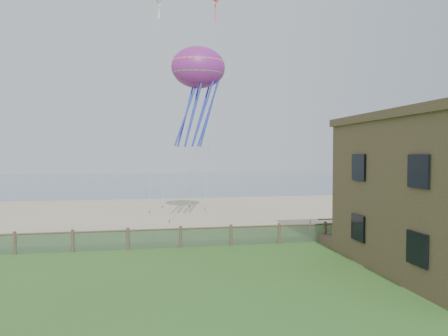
{
  "coord_description": "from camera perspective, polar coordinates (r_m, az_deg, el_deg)",
  "views": [
    {
      "loc": [
        -4.6,
        -17.2,
        5.46
      ],
      "look_at": [
        -0.07,
        8.0,
        4.56
      ],
      "focal_mm": 32.0,
      "sensor_mm": 36.0,
      "label": 1
    }
  ],
  "objects": [
    {
      "name": "motel_deck",
      "position": [
        28.8,
        28.05,
        -8.65
      ],
      "size": [
        15.0,
        2.0,
        0.5
      ],
      "primitive_type": "cube",
      "color": "brown",
      "rests_on": "ground"
    },
    {
      "name": "kite_red",
      "position": [
        36.62,
        -1.08,
        22.6
      ],
      "size": [
        2.03,
        1.99,
        2.55
      ],
      "primitive_type": null,
      "rotation": [
        0.44,
        0.0,
        0.83
      ],
      "color": "#F24F2A"
    },
    {
      "name": "picnic_table",
      "position": [
        23.41,
        23.27,
        -10.78
      ],
      "size": [
        1.74,
        1.38,
        0.69
      ],
      "primitive_type": null,
      "rotation": [
        0.0,
        0.0,
        -0.09
      ],
      "color": "brown",
      "rests_on": "ground"
    },
    {
      "name": "kite_white",
      "position": [
        38.92,
        -9.22,
        22.2
      ],
      "size": [
        1.81,
        1.64,
        2.17
      ],
      "primitive_type": null,
      "rotation": [
        0.44,
        0.0,
        1.03
      ],
      "color": "white"
    },
    {
      "name": "ocean",
      "position": [
        83.5,
        -7.02,
        -1.76
      ],
      "size": [
        160.0,
        68.0,
        0.02
      ],
      "primitive_type": "cube",
      "color": "slate",
      "rests_on": "ground"
    },
    {
      "name": "sand_beach",
      "position": [
        39.84,
        -3.49,
        -5.87
      ],
      "size": [
        72.0,
        20.0,
        0.02
      ],
      "primitive_type": "cube",
      "color": "tan",
      "rests_on": "ground"
    },
    {
      "name": "ground",
      "position": [
        18.62,
        4.72,
        -15.05
      ],
      "size": [
        160.0,
        160.0,
        0.0
      ],
      "primitive_type": "plane",
      "color": "#3C6322",
      "rests_on": "ground"
    },
    {
      "name": "chainlink_fence",
      "position": [
        24.15,
        1.01,
        -9.72
      ],
      "size": [
        36.2,
        0.2,
        1.25
      ],
      "primitive_type": null,
      "color": "#4E382C",
      "rests_on": "ground"
    },
    {
      "name": "octopus_kite",
      "position": [
        29.28,
        -3.68,
        10.38
      ],
      "size": [
        4.45,
        3.86,
        7.66
      ],
      "primitive_type": null,
      "rotation": [
        0.0,
        0.0,
        0.4
      ],
      "color": "red"
    }
  ]
}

